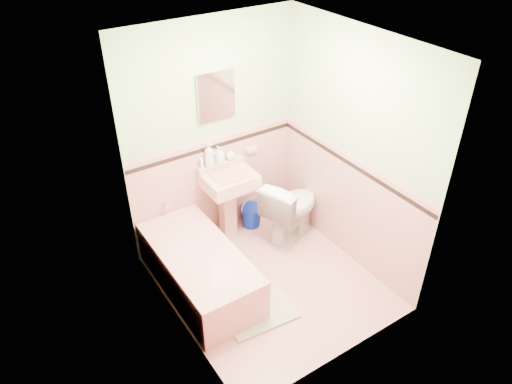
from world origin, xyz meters
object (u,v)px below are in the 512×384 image
sink (230,207)px  toilet (291,208)px  soap_bottle_left (209,155)px  shoe (259,300)px  soap_bottle_mid (219,155)px  soap_bottle_right (230,154)px  bucket (251,216)px  bathtub (200,271)px  medicine_cabinet (216,96)px

sink → toilet: bearing=-29.8°
soap_bottle_left → shoe: (-0.18, -1.24, -1.01)m
soap_bottle_mid → soap_bottle_right: soap_bottle_mid is taller
bucket → shoe: bearing=-119.4°
bathtub → soap_bottle_right: 1.32m
bathtub → medicine_cabinet: size_ratio=2.91×
soap_bottle_left → soap_bottle_right: bearing=0.0°
shoe → soap_bottle_right: bearing=60.2°
toilet → bucket: toilet is taller
sink → medicine_cabinet: (0.00, 0.21, 1.26)m
soap_bottle_right → shoe: (-0.44, -1.24, -0.94)m
toilet → bucket: bearing=13.4°
toilet → shoe: bearing=107.8°
toilet → soap_bottle_mid: bearing=29.5°
bathtub → soap_bottle_left: (0.55, 0.71, 0.84)m
sink → soap_bottle_left: size_ratio=3.17×
soap_bottle_mid → bucket: soap_bottle_mid is taller
soap_bottle_left → bucket: (0.46, -0.11, -0.94)m
bathtub → bucket: bearing=30.9°
soap_bottle_mid → shoe: 1.60m
soap_bottle_mid → shoe: size_ratio=1.44×
bucket → bathtub: bearing=-149.1°
bathtub → soap_bottle_left: size_ratio=5.46×
bucket → shoe: bucket is taller
soap_bottle_left → bathtub: bearing=-127.6°
soap_bottle_mid → toilet: soap_bottle_mid is taller
sink → soap_bottle_left: 0.67m
bathtub → soap_bottle_right: (0.81, 0.71, 0.77)m
sink → bathtub: bearing=-142.1°
soap_bottle_mid → shoe: bearing=-103.3°
sink → soap_bottle_mid: bearing=95.4°
bathtub → sink: size_ratio=1.72×
sink → bucket: (0.33, 0.07, -0.30)m
bathtub → sink: (0.68, 0.53, 0.21)m
soap_bottle_left → shoe: soap_bottle_left is taller
medicine_cabinet → shoe: 2.10m
soap_bottle_left → bucket: soap_bottle_left is taller
soap_bottle_left → bucket: size_ratio=1.05×
toilet → shoe: toilet is taller
sink → toilet: sink is taller
medicine_cabinet → soap_bottle_left: (-0.13, -0.03, -0.63)m
soap_bottle_mid → toilet: (0.62, -0.53, -0.64)m
medicine_cabinet → soap_bottle_left: size_ratio=1.88×
soap_bottle_mid → toilet: size_ratio=0.26×
toilet → bucket: (-0.28, 0.42, -0.26)m
bathtub → soap_bottle_mid: 1.26m
soap_bottle_right → bucket: (0.20, -0.11, -0.87)m
medicine_cabinet → soap_bottle_right: bearing=-13.2°
shoe → soap_bottle_mid: bearing=66.3°
bathtub → shoe: 0.67m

